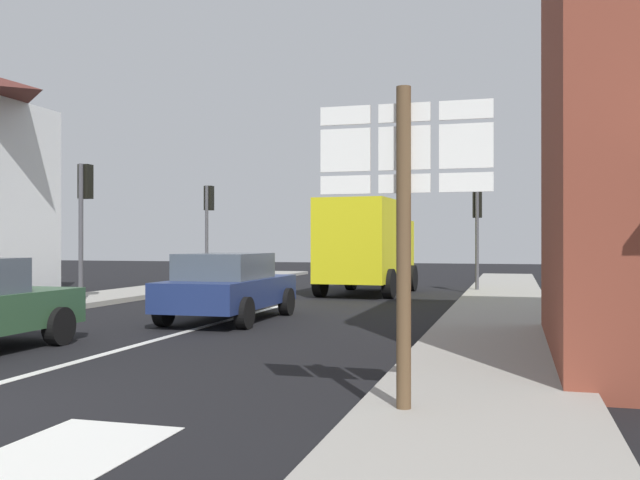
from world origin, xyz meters
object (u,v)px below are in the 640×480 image
(sedan_far, at_px, (228,286))
(traffic_light_near_left, at_px, (84,201))
(delivery_truck, at_px, (367,244))
(route_sign_post, at_px, (404,212))
(traffic_light_far_right, at_px, (477,217))
(traffic_light_far_left, at_px, (208,212))

(sedan_far, xyz_separation_m, traffic_light_near_left, (-4.88, 1.90, 2.02))
(delivery_truck, distance_m, route_sign_post, 16.27)
(route_sign_post, relative_size, traffic_light_far_right, 0.94)
(route_sign_post, distance_m, traffic_light_near_left, 13.65)
(traffic_light_far_right, bearing_deg, traffic_light_near_left, -141.20)
(traffic_light_near_left, height_order, traffic_light_far_left, traffic_light_far_left)
(sedan_far, distance_m, traffic_light_near_left, 5.61)
(sedan_far, height_order, delivery_truck, delivery_truck)
(sedan_far, bearing_deg, route_sign_post, -56.44)
(route_sign_post, bearing_deg, traffic_light_far_left, 119.88)
(traffic_light_far_right, bearing_deg, delivery_truck, -158.74)
(delivery_truck, bearing_deg, traffic_light_far_right, 21.26)
(traffic_light_far_right, bearing_deg, traffic_light_far_left, -179.72)
(route_sign_post, xyz_separation_m, traffic_light_far_right, (-0.17, 17.21, 0.53))
(delivery_truck, distance_m, traffic_light_far_right, 3.83)
(route_sign_post, relative_size, traffic_light_near_left, 0.85)
(route_sign_post, bearing_deg, traffic_light_far_right, 90.56)
(traffic_light_near_left, xyz_separation_m, traffic_light_far_left, (0.00, 7.75, 0.02))
(delivery_truck, bearing_deg, traffic_light_far_left, 168.17)
(delivery_truck, xyz_separation_m, traffic_light_near_left, (-6.22, -6.44, 1.13))
(sedan_far, xyz_separation_m, traffic_light_far_left, (-4.88, 9.65, 2.04))
(sedan_far, xyz_separation_m, delivery_truck, (1.35, 8.34, 0.89))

